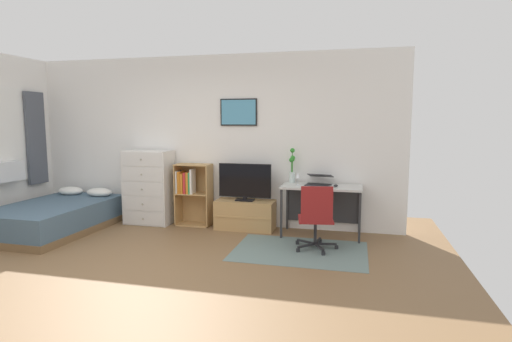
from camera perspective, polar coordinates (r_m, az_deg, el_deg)
name	(u,v)px	position (r m, az deg, el deg)	size (l,w,h in m)	color
ground_plane	(132,276)	(4.74, -16.95, -13.93)	(7.20, 7.20, 0.00)	brown
wall_back_with_posters	(209,141)	(6.63, -6.53, 4.24)	(6.12, 0.09, 2.70)	white
area_rug	(300,251)	(5.38, 6.14, -11.04)	(1.70, 1.20, 0.01)	slate
bed	(55,217)	(6.96, -26.27, -5.73)	(1.30, 1.99, 0.56)	brown
dresser	(149,187)	(6.86, -14.76, -2.20)	(0.75, 0.46, 1.20)	silver
bookshelf	(191,190)	(6.62, -9.07, -2.59)	(0.56, 0.30, 0.99)	tan
tv_stand	(245,215)	(6.34, -1.51, -6.14)	(0.90, 0.41, 0.45)	tan
television	(245,182)	(6.22, -1.58, -1.59)	(0.82, 0.16, 0.57)	black
desk	(322,194)	(6.05, 9.21, -3.24)	(1.15, 0.57, 0.74)	silver
office_chair	(316,216)	(5.30, 8.39, -6.27)	(0.58, 0.58, 0.86)	#232326
laptop	(319,180)	(6.05, 8.85, -1.31)	(0.40, 0.43, 0.16)	#333338
computer_mouse	(336,186)	(5.90, 11.09, -2.02)	(0.06, 0.10, 0.03)	#262628
bamboo_vase	(292,166)	(6.17, 5.07, 0.67)	(0.09, 0.10, 0.53)	silver
wine_glass	(298,176)	(5.94, 5.88, -0.71)	(0.07, 0.07, 0.18)	silver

